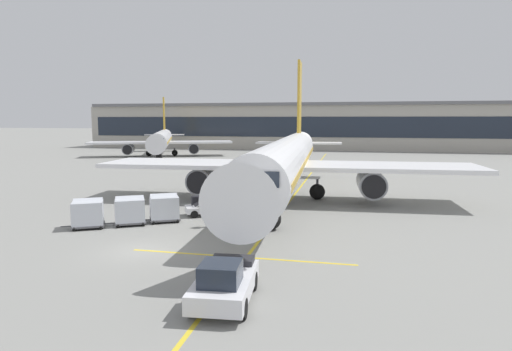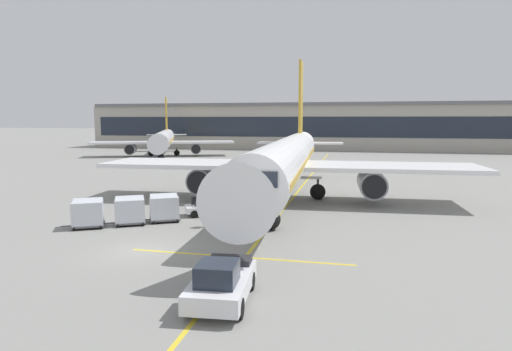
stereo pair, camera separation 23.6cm
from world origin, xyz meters
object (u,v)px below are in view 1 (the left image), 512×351
at_px(pushback_tug, 225,282).
at_px(baggage_cart_second, 130,210).
at_px(parked_airplane, 286,160).
at_px(ground_crew_by_carts, 222,204).
at_px(ground_crew_marshaller, 208,212).
at_px(ground_crew_by_loader, 158,208).
at_px(distant_airplane, 161,140).
at_px(belt_loader, 212,203).
at_px(baggage_cart_third, 88,213).
at_px(baggage_cart_lead, 164,207).
at_px(safety_cone_engine_keepout, 210,204).
at_px(safety_cone_wingtip, 221,194).

bearing_deg(pushback_tug, baggage_cart_second, 132.27).
bearing_deg(parked_airplane, ground_crew_by_carts, -114.75).
xyz_separation_m(pushback_tug, ground_crew_marshaller, (-4.49, 11.33, 0.17)).
relative_size(ground_crew_by_loader, ground_crew_marshaller, 1.00).
bearing_deg(ground_crew_by_carts, distant_airplane, 118.87).
xyz_separation_m(baggage_cart_second, pushback_tug, (9.88, -10.87, -0.17)).
height_order(belt_loader, baggage_cart_third, belt_loader).
bearing_deg(baggage_cart_lead, safety_cone_engine_keepout, 68.93).
xyz_separation_m(belt_loader, safety_cone_wingtip, (-1.44, 7.11, -0.54)).
bearing_deg(safety_cone_engine_keepout, belt_loader, -68.75).
height_order(baggage_cart_lead, ground_crew_by_carts, baggage_cart_lead).
distance_m(baggage_cart_second, safety_cone_wingtip, 11.65).
bearing_deg(safety_cone_wingtip, safety_cone_engine_keepout, -82.54).
bearing_deg(ground_crew_marshaller, baggage_cart_second, -175.08).
height_order(parked_airplane, ground_crew_marshaller, parked_airplane).
relative_size(ground_crew_by_carts, safety_cone_wingtip, 2.25).
relative_size(baggage_cart_second, distant_airplane, 0.08).
bearing_deg(pushback_tug, safety_cone_engine_keepout, 110.01).
bearing_deg(safety_cone_engine_keepout, baggage_cart_lead, -111.07).
bearing_deg(parked_airplane, safety_cone_wingtip, 179.73).
relative_size(ground_crew_by_loader, safety_cone_wingtip, 2.25).
relative_size(baggage_cart_second, pushback_tug, 0.61).
distance_m(ground_crew_by_carts, ground_crew_marshaller, 3.01).
relative_size(baggage_cart_lead, ground_crew_by_carts, 1.59).
bearing_deg(distant_airplane, ground_crew_by_carts, -61.13).
xyz_separation_m(parked_airplane, ground_crew_marshaller, (-3.62, -10.74, -2.56)).
xyz_separation_m(baggage_cart_lead, safety_cone_wingtip, (1.15, 9.85, -0.62)).
bearing_deg(pushback_tug, baggage_cart_lead, 123.14).
distance_m(belt_loader, ground_crew_by_loader, 4.18).
height_order(ground_crew_by_loader, safety_cone_wingtip, ground_crew_by_loader).
bearing_deg(belt_loader, parked_airplane, 57.42).
distance_m(baggage_cart_third, ground_crew_marshaller, 7.88).
bearing_deg(safety_cone_engine_keepout, ground_crew_by_loader, -114.25).
relative_size(parked_airplane, ground_crew_by_carts, 24.14).
height_order(parked_airplane, distant_airplane, parked_airplane).
bearing_deg(distant_airplane, ground_crew_marshaller, -62.60).
bearing_deg(ground_crew_by_loader, baggage_cart_lead, 25.96).
height_order(parked_airplane, baggage_cart_third, parked_airplane).
bearing_deg(baggage_cart_third, ground_crew_by_loader, 34.53).
height_order(parked_airplane, safety_cone_engine_keepout, parked_airplane).
xyz_separation_m(ground_crew_by_loader, distant_airplane, (-22.98, 51.13, 2.12)).
relative_size(ground_crew_by_carts, safety_cone_engine_keepout, 2.22).
bearing_deg(belt_loader, baggage_cart_third, -140.77).
height_order(baggage_cart_lead, safety_cone_wingtip, baggage_cart_lead).
bearing_deg(safety_cone_engine_keepout, distant_airplane, 118.60).
bearing_deg(baggage_cart_lead, baggage_cart_third, -146.22).
bearing_deg(pushback_tug, safety_cone_wingtip, 107.22).
height_order(baggage_cart_lead, baggage_cart_third, same).
distance_m(pushback_tug, ground_crew_by_carts, 15.01).
distance_m(belt_loader, baggage_cart_third, 8.71).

